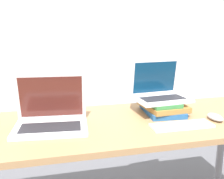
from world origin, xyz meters
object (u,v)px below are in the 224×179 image
(book_stack, at_px, (162,107))
(mouse, at_px, (215,117))
(wireless_keyboard, at_px, (182,125))
(laptop_left, at_px, (51,117))
(laptop_on_books, at_px, (159,91))

(book_stack, distance_m, mouse, 0.30)
(mouse, bearing_deg, book_stack, 141.69)
(book_stack, height_order, wireless_keyboard, book_stack)
(laptop_left, height_order, laptop_on_books, laptop_on_books)
(laptop_left, height_order, mouse, laptop_left)
(book_stack, distance_m, wireless_keyboard, 0.23)
(wireless_keyboard, bearing_deg, laptop_left, 166.36)
(mouse, bearing_deg, wireless_keyboard, -167.92)
(laptop_left, distance_m, mouse, 0.88)
(book_stack, xyz_separation_m, laptop_on_books, (-0.01, 0.02, 0.09))
(laptop_left, height_order, book_stack, laptop_left)
(book_stack, relative_size, wireless_keyboard, 0.89)
(book_stack, bearing_deg, mouse, -38.31)
(wireless_keyboard, relative_size, mouse, 2.80)
(laptop_left, xyz_separation_m, mouse, (0.87, -0.11, -0.04))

